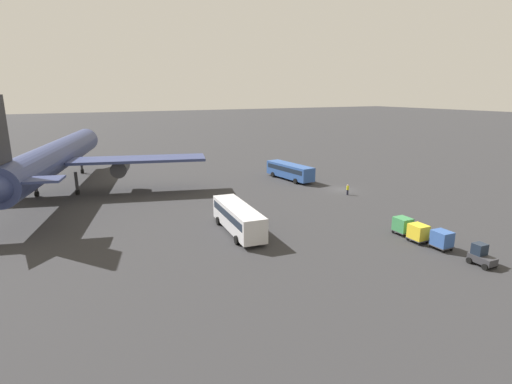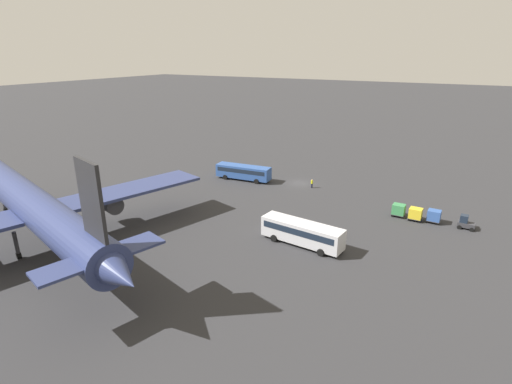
{
  "view_description": "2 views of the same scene",
  "coord_description": "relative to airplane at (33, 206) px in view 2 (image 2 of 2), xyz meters",
  "views": [
    {
      "loc": [
        -52.26,
        44.35,
        16.46
      ],
      "look_at": [
        -4.75,
        19.24,
        2.9
      ],
      "focal_mm": 28.0,
      "sensor_mm": 36.0,
      "label": 1
    },
    {
      "loc": [
        -29.82,
        71.56,
        25.32
      ],
      "look_at": [
        -1.52,
        20.8,
        4.77
      ],
      "focal_mm": 28.0,
      "sensor_mm": 36.0,
      "label": 2
    }
  ],
  "objects": [
    {
      "name": "cargo_cart_green",
      "position": [
        -40.73,
        -34.95,
        -4.87
      ],
      "size": [
        2.06,
        1.76,
        2.06
      ],
      "rotation": [
        0.0,
        0.0,
        -0.04
      ],
      "color": "#38383D",
      "rests_on": "ground"
    },
    {
      "name": "cargo_cart_blue",
      "position": [
        -46.02,
        -35.03,
        -4.87
      ],
      "size": [
        2.06,
        1.76,
        2.06
      ],
      "rotation": [
        0.0,
        0.0,
        -0.04
      ],
      "color": "#38383D",
      "rests_on": "ground"
    },
    {
      "name": "baggage_tug",
      "position": [
        -50.46,
        -35.05,
        -5.12
      ],
      "size": [
        2.47,
        1.75,
        2.1
      ],
      "rotation": [
        0.0,
        0.0,
        -0.06
      ],
      "color": "#333338",
      "rests_on": "ground"
    },
    {
      "name": "ground_plane",
      "position": [
        -19.86,
        -43.12,
        -6.06
      ],
      "size": [
        600.0,
        600.0,
        0.0
      ],
      "primitive_type": "plane",
      "color": "#2D2D30"
    },
    {
      "name": "shuttle_bus_far",
      "position": [
        -30.98,
        -18.09,
        -4.1
      ],
      "size": [
        11.98,
        4.11,
        3.26
      ],
      "rotation": [
        0.0,
        0.0,
        -0.11
      ],
      "color": "silver",
      "rests_on": "ground"
    },
    {
      "name": "shuttle_bus_near",
      "position": [
        -8.75,
        -39.6,
        -4.24
      ],
      "size": [
        11.76,
        3.91,
        3.01
      ],
      "rotation": [
        0.0,
        0.0,
        0.09
      ],
      "color": "#2D5199",
      "rests_on": "ground"
    },
    {
      "name": "worker_person",
      "position": [
        -23.14,
        -41.64,
        -5.19
      ],
      "size": [
        0.38,
        0.38,
        1.74
      ],
      "color": "#1E1E2D",
      "rests_on": "ground"
    },
    {
      "name": "airplane",
      "position": [
        0.0,
        0.0,
        0.0
      ],
      "size": [
        54.11,
        47.58,
        16.14
      ],
      "rotation": [
        0.0,
        0.0,
        -0.29
      ],
      "color": "navy",
      "rests_on": "ground"
    },
    {
      "name": "cargo_cart_yellow",
      "position": [
        -43.37,
        -34.51,
        -4.87
      ],
      "size": [
        2.06,
        1.76,
        2.06
      ],
      "rotation": [
        0.0,
        0.0,
        -0.04
      ],
      "color": "#38383D",
      "rests_on": "ground"
    }
  ]
}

